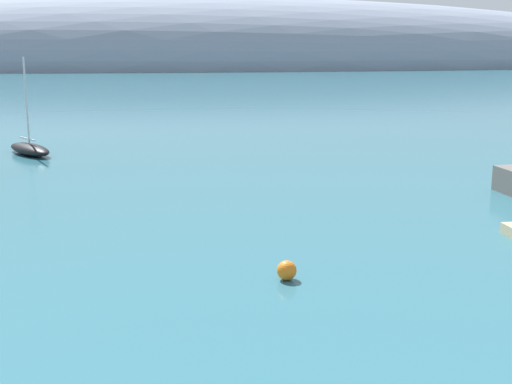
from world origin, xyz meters
TOP-DOWN VIEW (x-y plane):
  - distant_ridge at (-1.55, 185.19)m, footprint 293.79×53.23m
  - sailboat_black_mid_mooring at (-18.63, 44.39)m, footprint 4.69×5.67m
  - mooring_buoy_orange at (-3.53, 14.22)m, footprint 0.75×0.75m

SIDE VIEW (x-z plane):
  - distant_ridge at x=-1.55m, z-range -18.52..18.52m
  - mooring_buoy_orange at x=-3.53m, z-range 0.00..0.75m
  - sailboat_black_mid_mooring at x=-18.63m, z-range -3.21..4.18m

